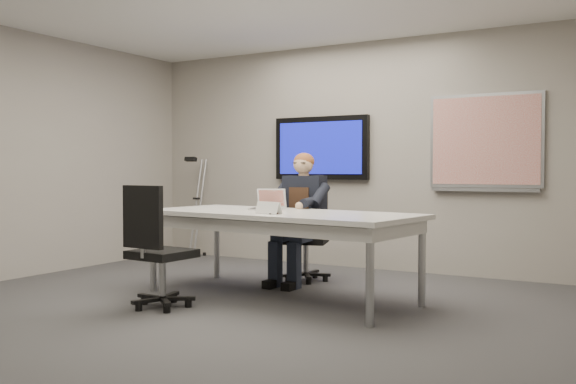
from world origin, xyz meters
The scene contains 12 objects.
floor centered at (0.00, 0.00, 0.00)m, with size 6.00×6.00×0.02m, color #343436.
wall_back centered at (0.00, 3.00, 1.40)m, with size 6.00×0.02×2.80m, color gray.
conference_table centered at (0.12, 0.86, 0.73)m, with size 2.79×1.42×0.83m.
tv_display centered at (-0.50, 2.95, 1.50)m, with size 1.30×0.09×0.80m.
whiteboard centered at (1.55, 2.97, 1.53)m, with size 1.25×0.08×1.10m.
office_chair_far centered at (-0.12, 1.86, 0.32)m, with size 0.62×0.62×1.03m.
office_chair_near centered at (-0.57, -0.06, 0.34)m, with size 0.55×0.55×1.09m.
seated_person centered at (-0.11, 1.61, 0.57)m, with size 0.46×0.78×1.41m.
crutch centered at (-2.35, 2.77, 0.72)m, with size 0.19×0.39×1.43m, color #A8AAB0, non-canonical shape.
laptop centered at (-0.15, 1.10, 0.88)m, with size 0.34×0.35×0.21m.
name_tent centered at (0.19, 0.57, 0.88)m, with size 0.28×0.08×0.11m, color white, non-canonical shape.
pen centered at (0.26, 0.55, 0.83)m, with size 0.01×0.01×0.14m, color black.
Camera 1 is at (3.24, -4.35, 1.22)m, focal length 40.00 mm.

